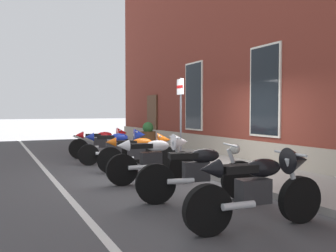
% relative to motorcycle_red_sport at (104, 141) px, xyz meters
% --- Properties ---
extents(ground_plane, '(140.00, 140.00, 0.00)m').
position_rel_motorcycle_red_sport_xyz_m(ground_plane, '(3.96, 1.09, -0.54)').
color(ground_plane, '#424244').
extents(sidewalk, '(29.37, 2.34, 0.12)m').
position_rel_motorcycle_red_sport_xyz_m(sidewalk, '(3.96, 2.26, -0.48)').
color(sidewalk, gray).
rests_on(sidewalk, ground_plane).
extents(lane_stripe, '(29.37, 0.12, 0.01)m').
position_rel_motorcycle_red_sport_xyz_m(lane_stripe, '(3.96, -2.11, -0.54)').
color(lane_stripe, silver).
rests_on(lane_stripe, ground_plane).
extents(motorcycle_red_sport, '(0.62, 2.14, 0.99)m').
position_rel_motorcycle_red_sport_xyz_m(motorcycle_red_sport, '(0.00, 0.00, 0.00)').
color(motorcycle_red_sport, black).
rests_on(motorcycle_red_sport, ground_plane).
extents(motorcycle_blue_sport, '(0.70, 2.11, 1.03)m').
position_rel_motorcycle_red_sport_xyz_m(motorcycle_blue_sport, '(1.71, -0.05, 0.02)').
color(motorcycle_blue_sport, black).
rests_on(motorcycle_blue_sport, ground_plane).
extents(motorcycle_orange_sport, '(0.79, 2.00, 1.00)m').
position_rel_motorcycle_red_sport_xyz_m(motorcycle_orange_sport, '(3.30, 0.03, 0.00)').
color(motorcycle_orange_sport, black).
rests_on(motorcycle_orange_sport, ground_plane).
extents(motorcycle_white_sport, '(0.62, 2.03, 1.05)m').
position_rel_motorcycle_red_sport_xyz_m(motorcycle_white_sport, '(4.69, -0.17, 0.03)').
color(motorcycle_white_sport, black).
rests_on(motorcycle_white_sport, ground_plane).
extents(motorcycle_black_naked, '(0.75, 2.15, 0.98)m').
position_rel_motorcycle_red_sport_xyz_m(motorcycle_black_naked, '(6.46, -0.14, -0.06)').
color(motorcycle_black_naked, black).
rests_on(motorcycle_black_naked, ground_plane).
extents(motorcycle_black_sport, '(0.62, 2.08, 1.05)m').
position_rel_motorcycle_red_sport_xyz_m(motorcycle_black_sport, '(8.03, -0.15, 0.03)').
color(motorcycle_black_sport, black).
rests_on(motorcycle_black_sport, ground_plane).
extents(parking_sign, '(0.36, 0.07, 2.36)m').
position_rel_motorcycle_red_sport_xyz_m(parking_sign, '(2.70, 1.46, 1.11)').
color(parking_sign, '#4C4C51').
rests_on(parking_sign, sidewalk).
extents(barrel_planter, '(0.58, 0.58, 1.03)m').
position_rel_motorcycle_red_sport_xyz_m(barrel_planter, '(-0.30, 1.71, 0.03)').
color(barrel_planter, brown).
rests_on(barrel_planter, sidewalk).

